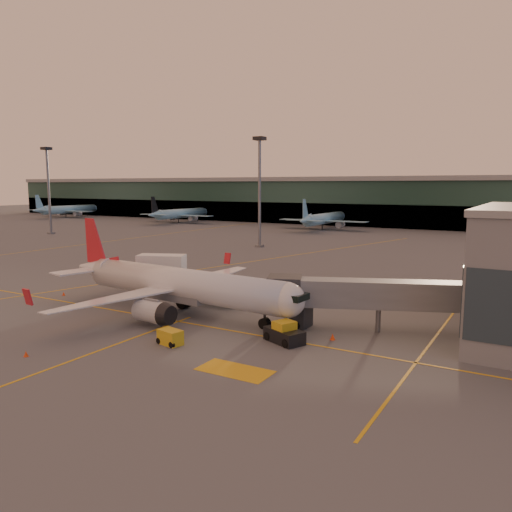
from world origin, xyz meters
The scene contains 16 objects.
ground centered at (0.00, 0.00, 0.00)m, with size 600.00×600.00×0.00m, color #4C4F54.
taxi_markings centered at (-7.32, 44.49, 0.01)m, with size 100.12×173.00×0.01m.
terminal centered at (0.00, 141.79, 8.76)m, with size 400.00×20.00×17.60m.
mast_west_far centered at (-90.00, 62.00, 14.86)m, with size 2.40×2.40×25.60m.
mast_west_near centered at (-20.00, 66.00, 14.86)m, with size 2.40×2.40×25.60m.
distant_aircraft_row centered at (-21.00, 118.00, 0.00)m, with size 290.00×34.00×13.00m.
main_airplane centered at (2.51, 7.61, 3.35)m, with size 34.21×30.86×10.32m.
jet_bridge centered at (25.81, 12.72, 3.59)m, with size 22.63×11.48×5.34m.
catering_truck centered at (-7.13, 16.50, 2.85)m, with size 7.03×5.06×5.01m.
gpu_cart centered at (9.31, -1.50, 0.67)m, with size 2.59×1.86×1.38m.
pushback_tug centered at (18.08, 4.37, 0.81)m, with size 4.40×3.49×2.00m.
cone_nose centered at (21.74, 7.34, 0.29)m, with size 0.48×0.48×0.61m.
cone_tail centered at (-16.37, 7.35, 0.23)m, with size 0.38×0.38×0.48m.
cone_wing_right centered at (0.81, -10.32, 0.24)m, with size 0.40×0.40×0.51m.
cone_wing_left centered at (0.60, 25.48, 0.29)m, with size 0.47×0.47×0.60m.
cone_fwd centered at (17.58, 4.83, 0.29)m, with size 0.48×0.48×0.61m.
Camera 1 is at (38.52, -35.80, 14.56)m, focal length 35.00 mm.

